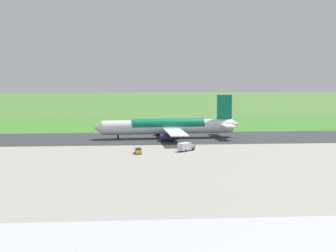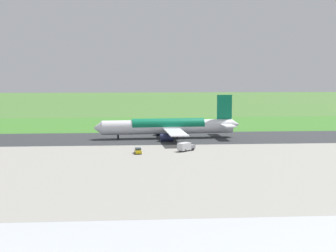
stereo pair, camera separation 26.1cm
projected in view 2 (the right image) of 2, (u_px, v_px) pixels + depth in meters
name	position (u px, v px, depth m)	size (l,w,h in m)	color
ground_plane	(200.00, 138.00, 162.76)	(800.00, 800.00, 0.00)	#477233
runway_asphalt	(200.00, 138.00, 162.76)	(600.00, 31.73, 0.06)	#2D3033
apron_concrete	(239.00, 177.00, 100.51)	(440.00, 110.00, 0.05)	gray
grass_verge_foreground	(189.00, 126.00, 200.04)	(600.00, 80.00, 0.04)	#3C782B
airliner_main	(169.00, 126.00, 161.48)	(54.14, 44.29, 15.88)	white
service_truck_baggage	(186.00, 147.00, 134.55)	(5.88, 5.46, 2.65)	gray
service_car_followme	(138.00, 151.00, 130.62)	(2.18, 4.33, 1.62)	gold
no_stopping_sign	(134.00, 122.00, 202.88)	(0.60, 0.10, 2.29)	slate
traffic_cone_orange	(127.00, 125.00, 200.76)	(0.40, 0.40, 0.55)	orange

